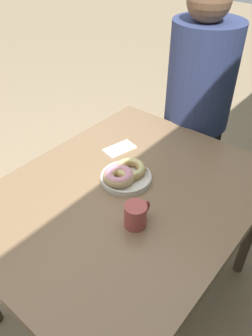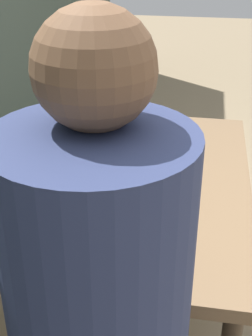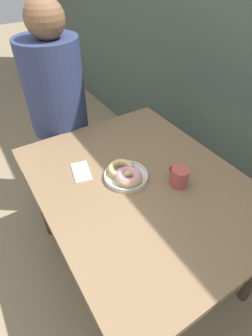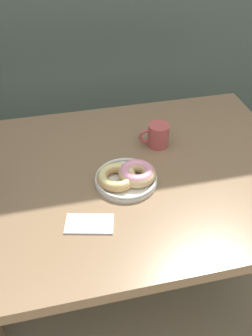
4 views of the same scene
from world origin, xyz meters
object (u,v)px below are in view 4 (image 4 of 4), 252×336
coffee_mug (158,135)px  dining_table (139,186)px  napkin (89,224)px  donut_plate (127,176)px

coffee_mug → dining_table: bearing=-127.7°
napkin → dining_table: bearing=44.9°
donut_plate → coffee_mug: size_ratio=2.00×
donut_plate → coffee_mug: coffee_mug is taller
coffee_mug → napkin: bearing=-132.4°
dining_table → donut_plate: size_ratio=4.95×
napkin → coffee_mug: bearing=47.6°
donut_plate → napkin: size_ratio=1.47×
donut_plate → coffee_mug: 0.24m
donut_plate → napkin: donut_plate is taller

